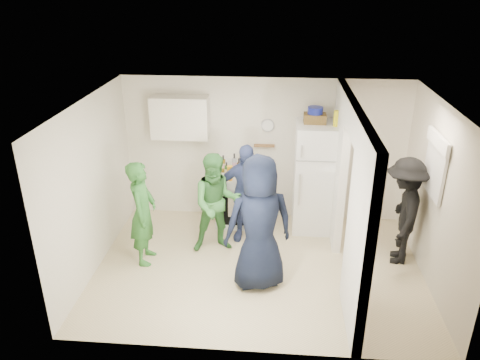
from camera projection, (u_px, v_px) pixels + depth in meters
The scene contains 35 objects.
floor at pixel (258, 268), 6.99m from camera, with size 4.80×4.80×0.00m, color beige.
wall_back at pixel (264, 150), 8.04m from camera, with size 4.80×4.80×0.00m, color silver.
wall_front at pixel (253, 261), 4.94m from camera, with size 4.80×4.80×0.00m, color silver.
wall_left at pixel (92, 186), 6.67m from camera, with size 3.40×3.40×0.00m, color silver.
wall_right at pixel (437, 199), 6.30m from camera, with size 3.40×3.40×0.00m, color silver.
ceiling at pixel (262, 104), 5.98m from camera, with size 4.80×4.80×0.00m, color white.
partition_pier_back at pixel (339, 165), 7.40m from camera, with size 0.12×1.20×2.50m, color silver.
partition_pier_front at pixel (359, 237), 5.39m from camera, with size 0.12×1.20×2.50m, color silver.
partition_header at pixel (355, 122), 5.97m from camera, with size 0.12×1.00×0.40m, color silver.
stove at pixel (238, 199), 8.09m from camera, with size 0.76×0.64×0.91m, color white.
upper_cabinet at pixel (180, 117), 7.73m from camera, with size 0.95×0.34×0.70m, color silver.
fridge at pixel (317, 177), 7.77m from camera, with size 0.76×0.74×1.85m, color white.
wicker_basket at pixel (315, 118), 7.42m from camera, with size 0.35×0.25×0.15m, color brown.
blue_bowl at pixel (315, 110), 7.37m from camera, with size 0.24×0.24×0.11m, color navy.
yellow_cup_stack_top at pixel (336, 118), 7.24m from camera, with size 0.09×0.09×0.25m, color yellow.
wall_clock at pixel (268, 125), 7.83m from camera, with size 0.22×0.22×0.03m, color white.
spice_shelf at pixel (264, 146), 7.95m from camera, with size 0.35×0.08×0.03m, color olive.
nook_window at pixel (437, 166), 6.33m from camera, with size 0.03×0.70×0.80m, color black.
nook_window_frame at pixel (435, 166), 6.33m from camera, with size 0.04×0.76×0.86m, color white.
nook_valance at pixel (438, 141), 6.19m from camera, with size 0.04×0.82×0.18m, color white.
yellow_cup_stack_stove at pixel (230, 173), 7.66m from camera, with size 0.09×0.09×0.25m, color #FEA915.
red_cup at pixel (251, 177), 7.68m from camera, with size 0.09×0.09×0.12m, color #A80B18.
person_green_left at pixel (143, 213), 6.87m from camera, with size 0.59×0.39×1.61m, color #34772F.
person_green_center at pixel (217, 204), 7.17m from camera, with size 0.78×0.61×1.60m, color #44893C.
person_denim at pixel (245, 193), 7.47m from camera, with size 0.96×0.40×1.64m, color #3B4681.
person_navy at pixel (259, 224), 6.26m from camera, with size 0.94×0.61×1.92m, color black.
person_nook at pixel (403, 211), 6.87m from camera, with size 1.07×0.62×1.66m, color black.
bottle_a at pixel (223, 164), 7.97m from camera, with size 0.07×0.07×0.30m, color brown.
bottle_b at pixel (227, 169), 7.80m from camera, with size 0.07×0.07×0.26m, color #27521B.
bottle_c at pixel (234, 163), 7.98m from camera, with size 0.07×0.07×0.32m, color #B7BBC7.
bottle_d at pixel (239, 167), 7.79m from camera, with size 0.07×0.07×0.32m, color brown.
bottle_e at pixel (246, 162), 8.00m from camera, with size 0.08×0.08×0.32m, color #8F949F.
bottle_f at pixel (250, 167), 7.86m from camera, with size 0.07×0.07×0.28m, color #173F23.
bottle_g at pixel (254, 165), 7.95m from camera, with size 0.08×0.08×0.29m, color #9AA736.
bottle_h at pixel (220, 170), 7.76m from camera, with size 0.06×0.06×0.26m, color #9FA4AB.
Camera 1 is at (0.21, -5.86, 4.04)m, focal length 35.00 mm.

